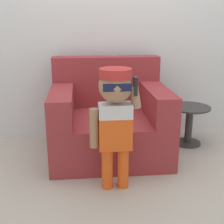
{
  "coord_description": "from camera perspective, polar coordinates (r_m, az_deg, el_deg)",
  "views": [
    {
      "loc": [
        -0.36,
        -2.73,
        1.26
      ],
      "look_at": [
        -0.11,
        -0.31,
        0.51
      ],
      "focal_mm": 50.0,
      "sensor_mm": 36.0,
      "label": 1
    }
  ],
  "objects": [
    {
      "name": "wall_back",
      "position": [
        3.34,
        0.45,
        17.67
      ],
      "size": [
        10.0,
        0.05,
        2.6
      ],
      "color": "silver",
      "rests_on": "ground_plane"
    },
    {
      "name": "ground_plane",
      "position": [
        3.03,
        1.6,
        -7.59
      ],
      "size": [
        10.0,
        10.0,
        0.0
      ],
      "primitive_type": "plane",
      "color": "#ADA89E"
    },
    {
      "name": "armchair",
      "position": [
        2.95,
        -0.57,
        -1.65
      ],
      "size": [
        1.06,
        0.91,
        0.89
      ],
      "color": "maroon",
      "rests_on": "ground_plane"
    },
    {
      "name": "side_table",
      "position": [
        3.26,
        13.92,
        -1.67
      ],
      "size": [
        0.4,
        0.4,
        0.4
      ],
      "color": "#333333",
      "rests_on": "ground_plane"
    },
    {
      "name": "person_child",
      "position": [
        2.23,
        0.56,
        0.19
      ],
      "size": [
        0.38,
        0.28,
        0.92
      ],
      "color": "#E05119",
      "rests_on": "ground_plane"
    }
  ]
}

